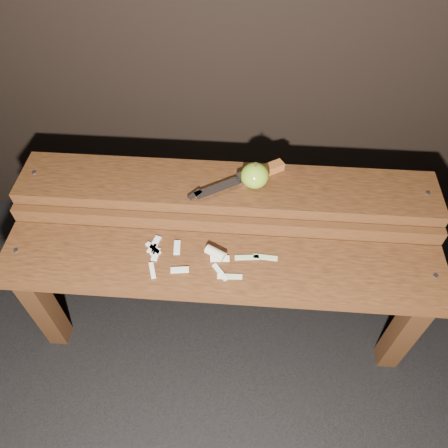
# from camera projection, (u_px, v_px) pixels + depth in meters

# --- Properties ---
(ground) EXTENTS (60.00, 60.00, 0.00)m
(ground) POSITION_uv_depth(u_px,v_px,m) (223.00, 319.00, 1.52)
(ground) COLOR black
(bench_front_tier) EXTENTS (1.20, 0.20, 0.42)m
(bench_front_tier) POSITION_uv_depth(u_px,v_px,m) (221.00, 280.00, 1.20)
(bench_front_tier) COLOR #351C0D
(bench_front_tier) RESTS_ON ground
(bench_rear_tier) EXTENTS (1.20, 0.21, 0.50)m
(bench_rear_tier) POSITION_uv_depth(u_px,v_px,m) (227.00, 204.00, 1.30)
(bench_rear_tier) COLOR #351C0D
(bench_rear_tier) RESTS_ON ground
(apple) EXTENTS (0.08, 0.08, 0.08)m
(apple) POSITION_uv_depth(u_px,v_px,m) (255.00, 175.00, 1.21)
(apple) COLOR olive
(apple) RESTS_ON bench_rear_tier
(knife) EXTENTS (0.27, 0.17, 0.03)m
(knife) POSITION_uv_depth(u_px,v_px,m) (252.00, 175.00, 1.24)
(knife) COLOR brown
(knife) RESTS_ON bench_rear_tier
(apple_scraps) EXTENTS (0.36, 0.14, 0.03)m
(apple_scraps) POSITION_uv_depth(u_px,v_px,m) (202.00, 256.00, 1.17)
(apple_scraps) COLOR beige
(apple_scraps) RESTS_ON bench_front_tier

